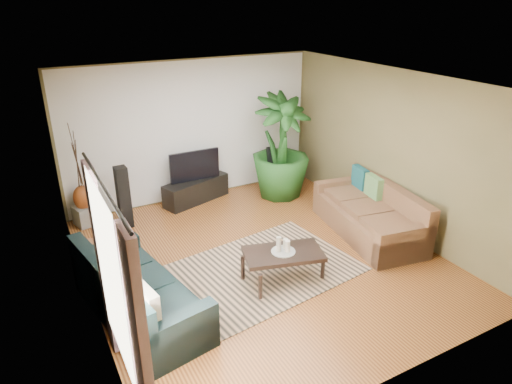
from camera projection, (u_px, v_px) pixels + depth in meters
floor at (262, 259)px, 7.07m from camera, size 5.50×5.50×0.00m
ceiling at (263, 82)px, 5.99m from camera, size 5.50×5.50×0.00m
wall_back at (193, 131)px, 8.74m from camera, size 5.00×0.00×5.00m
wall_front at (404, 272)px, 4.31m from camera, size 5.00×0.00×5.00m
wall_left at (80, 215)px, 5.44m from camera, size 0.00×5.50×5.50m
wall_right at (393, 151)px, 7.62m from camera, size 0.00×5.50×5.50m
backwall_panel at (193, 131)px, 8.74m from camera, size 4.90×0.00×4.90m
window_pane at (110, 278)px, 4.13m from camera, size 0.00×1.80×1.80m
curtain_near at (141, 350)px, 3.65m from camera, size 0.08×0.35×2.20m
curtain_far at (103, 261)px, 4.86m from camera, size 0.08×0.35×2.20m
curtain_rod at (102, 186)px, 3.80m from camera, size 0.03×1.90×0.03m
sofa_left at (139, 287)px, 5.66m from camera, size 1.31×2.30×0.85m
sofa_right at (369, 210)px, 7.66m from camera, size 1.32×2.32×0.85m
area_rug at (262, 269)px, 6.78m from camera, size 2.89×2.22×0.01m
coffee_table at (283, 265)px, 6.47m from camera, size 1.22×0.88×0.45m
candle_tray at (283, 251)px, 6.38m from camera, size 0.34×0.34×0.01m
candle_tall at (279, 244)px, 6.33m from camera, size 0.07×0.07×0.22m
candle_mid at (287, 246)px, 6.33m from camera, size 0.07×0.07×0.17m
candle_short at (285, 243)px, 6.43m from camera, size 0.07×0.07×0.14m
tv_stand at (196, 190)px, 8.95m from camera, size 1.41×0.79×0.45m
television at (195, 166)px, 8.74m from camera, size 0.99×0.05×0.58m
speaker_left at (124, 197)px, 7.84m from camera, size 0.21×0.23×1.11m
speaker_right at (271, 169)px, 9.37m from camera, size 0.20×0.22×0.91m
potted_plant at (281, 147)px, 8.91m from camera, size 1.24×1.24×2.05m
plant_pot at (280, 188)px, 9.26m from camera, size 0.38×0.38×0.29m
pedestal at (86, 215)px, 8.06m from camera, size 0.44×0.44×0.35m
vase at (83, 198)px, 7.92m from camera, size 0.32×0.32×0.45m
side_table at (102, 261)px, 6.52m from camera, size 0.58×0.58×0.52m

